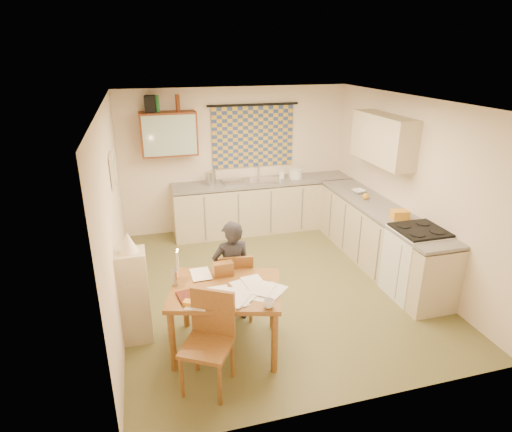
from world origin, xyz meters
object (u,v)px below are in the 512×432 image
object	(u,v)px
counter_back	(266,205)
counter_right	(378,237)
stove	(415,263)
person	(232,272)
shelf_stand	(135,296)
dining_table	(226,318)
chair_far	(235,296)

from	to	relation	value
counter_back	counter_right	size ratio (longest dim) A/B	1.12
counter_back	stove	size ratio (longest dim) A/B	3.44
person	shelf_stand	distance (m)	1.13
stove	dining_table	xyz separation A→B (m)	(-2.60, -0.41, -0.10)
counter_back	dining_table	bearing A→B (deg)	-113.90
counter_right	person	size ratio (longest dim) A/B	2.31
person	counter_right	bearing A→B (deg)	-164.22
chair_far	shelf_stand	distance (m)	1.20
counter_back	counter_right	bearing A→B (deg)	-54.96
chair_far	person	distance (m)	0.37
shelf_stand	chair_far	bearing A→B (deg)	6.52
dining_table	shelf_stand	size ratio (longest dim) A/B	1.23
chair_far	dining_table	bearing A→B (deg)	74.82
stove	dining_table	distance (m)	2.64
counter_back	dining_table	size ratio (longest dim) A/B	2.46
dining_table	person	xyz separation A→B (m)	(0.18, 0.52, 0.26)
stove	counter_right	bearing A→B (deg)	90.00
dining_table	shelf_stand	world-z (taller)	shelf_stand
person	chair_far	bearing A→B (deg)	-140.14
person	shelf_stand	size ratio (longest dim) A/B	1.17
person	dining_table	bearing A→B (deg)	67.97
counter_right	person	xyz separation A→B (m)	(-2.42, -0.81, 0.19)
counter_back	stove	xyz separation A→B (m)	(1.23, -2.69, 0.03)
dining_table	person	size ratio (longest dim) A/B	1.05
counter_right	dining_table	world-z (taller)	counter_right
counter_right	shelf_stand	xyz separation A→B (m)	(-3.54, -0.91, 0.09)
stove	person	bearing A→B (deg)	177.29
counter_back	shelf_stand	distance (m)	3.53
dining_table	counter_right	bearing A→B (deg)	43.52
stove	dining_table	world-z (taller)	stove
counter_right	dining_table	size ratio (longest dim) A/B	2.20
counter_back	counter_right	xyz separation A→B (m)	(1.23, -1.76, -0.00)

